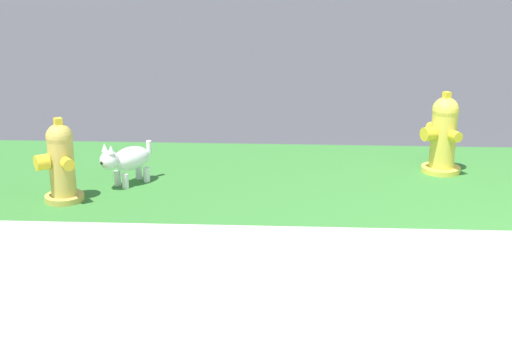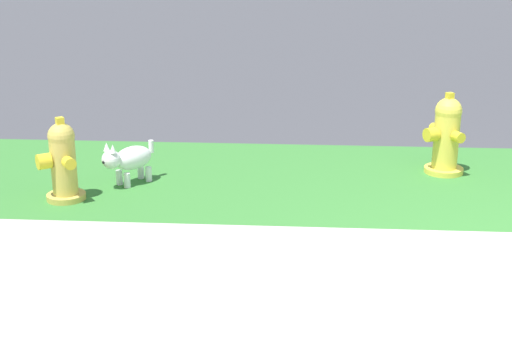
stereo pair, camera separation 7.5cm
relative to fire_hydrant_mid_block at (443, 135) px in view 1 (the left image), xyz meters
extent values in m
cube|color=#387A33|center=(0.34, -0.27, -0.34)|extent=(18.00, 2.16, 0.01)
cylinder|color=yellow|center=(0.00, 0.00, -0.32)|extent=(0.34, 0.34, 0.05)
cylinder|color=yellow|center=(0.00, 0.00, -0.04)|extent=(0.22, 0.22, 0.51)
sphere|color=yellow|center=(0.00, 0.00, 0.22)|extent=(0.23, 0.23, 0.23)
cube|color=yellow|center=(0.00, 0.00, 0.35)|extent=(0.08, 0.08, 0.06)
cylinder|color=yellow|center=(0.07, -0.13, 0.02)|extent=(0.12, 0.12, 0.09)
cylinder|color=yellow|center=(-0.06, 0.14, 0.02)|extent=(0.12, 0.12, 0.09)
cylinder|color=yellow|center=(-0.14, -0.07, 0.02)|extent=(0.14, 0.15, 0.12)
cylinder|color=gold|center=(-3.07, -0.89, -0.32)|extent=(0.30, 0.30, 0.05)
cylinder|color=gold|center=(-3.07, -0.89, -0.06)|extent=(0.20, 0.20, 0.47)
sphere|color=gold|center=(-3.07, -0.89, 0.18)|extent=(0.21, 0.21, 0.21)
cube|color=yellow|center=(-3.07, -0.89, 0.30)|extent=(0.08, 0.08, 0.06)
cylinder|color=yellow|center=(-2.99, -1.00, 0.00)|extent=(0.13, 0.13, 0.09)
cylinder|color=yellow|center=(-3.16, -0.77, 0.00)|extent=(0.13, 0.13, 0.09)
cylinder|color=yellow|center=(-3.19, -0.98, 0.00)|extent=(0.15, 0.16, 0.12)
ellipsoid|color=white|center=(-2.63, -0.46, -0.12)|extent=(0.37, 0.39, 0.19)
sphere|color=white|center=(-2.77, -0.63, -0.08)|extent=(0.15, 0.15, 0.15)
sphere|color=black|center=(-2.82, -0.68, -0.09)|extent=(0.03, 0.03, 0.03)
cone|color=white|center=(-2.74, -0.66, 0.02)|extent=(0.08, 0.08, 0.07)
cone|color=white|center=(-2.81, -0.61, 0.02)|extent=(0.08, 0.08, 0.07)
cylinder|color=white|center=(-2.66, -0.58, -0.28)|extent=(0.05, 0.05, 0.13)
cylinder|color=white|center=(-2.75, -0.51, -0.28)|extent=(0.05, 0.05, 0.13)
cylinder|color=white|center=(-2.52, -0.40, -0.28)|extent=(0.05, 0.05, 0.13)
cylinder|color=white|center=(-2.60, -0.34, -0.28)|extent=(0.05, 0.05, 0.13)
cylinder|color=white|center=(-2.51, -0.31, -0.06)|extent=(0.04, 0.04, 0.11)
camera|label=1|loc=(-1.30, -6.03, 1.59)|focal=50.00mm
camera|label=2|loc=(-1.23, -6.03, 1.59)|focal=50.00mm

